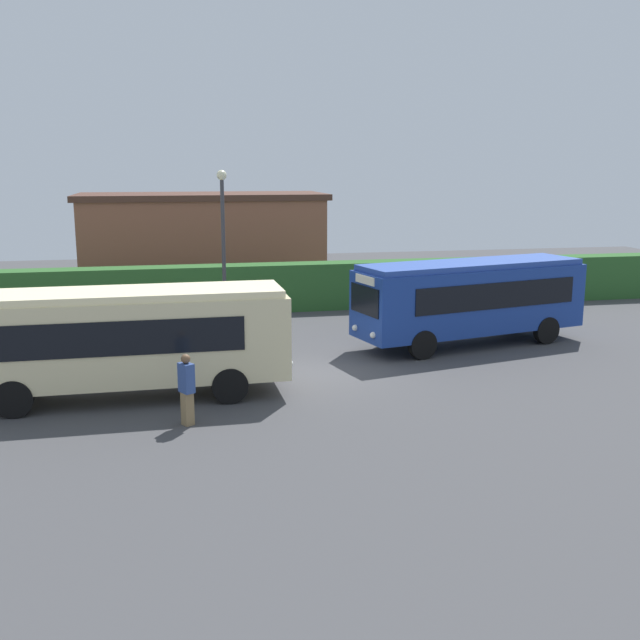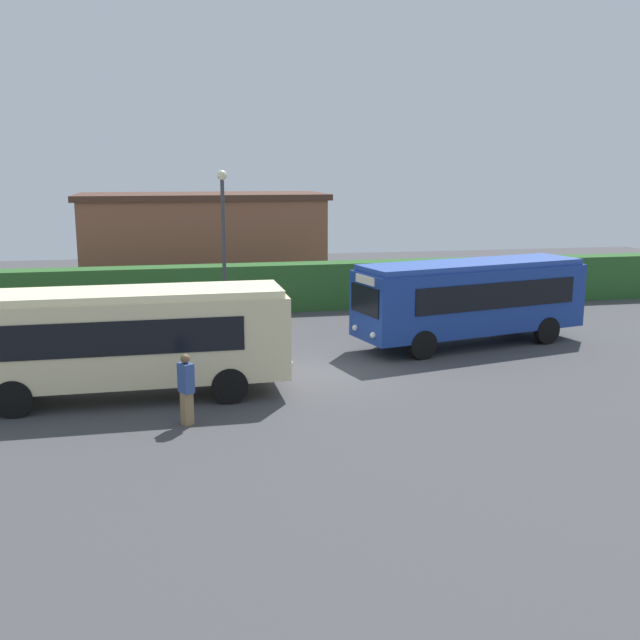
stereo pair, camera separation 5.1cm
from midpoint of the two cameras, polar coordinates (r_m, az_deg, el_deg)
The scene contains 10 objects.
ground_plane at distance 23.41m, azimuth -0.15°, elevation -4.07°, with size 64.00×64.00×0.00m, color #424244.
bus_cream at distance 21.18m, azimuth -14.83°, elevation -1.23°, with size 9.12×2.49×3.05m.
bus_blue at distance 27.26m, azimuth 11.36°, elevation 1.74°, with size 8.91×4.23×3.04m.
person_left at distance 18.85m, azimuth -10.24°, elevation -5.11°, with size 0.43×0.48×1.82m.
person_center at distance 29.87m, azimuth 4.72°, elevation 1.11°, with size 0.48×0.55×1.73m.
person_right at distance 30.94m, azimuth 6.49°, elevation 1.48°, with size 0.47×0.46×1.74m.
hedge_row at distance 33.44m, azimuth -3.81°, elevation 2.51°, with size 44.00×1.32×2.10m, color #2C5D27.
depot_building at distance 39.01m, azimuth -8.98°, elevation 5.89°, with size 12.40×5.63×5.02m.
traffic_cone at distance 28.61m, azimuth -9.91°, elevation -0.72°, with size 0.36×0.36×0.60m, color orange.
lamppost at distance 27.55m, azimuth -7.47°, elevation 6.32°, with size 0.36×0.36×6.23m.
Camera 1 is at (-4.54, -22.07, 6.35)m, focal length 41.82 mm.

